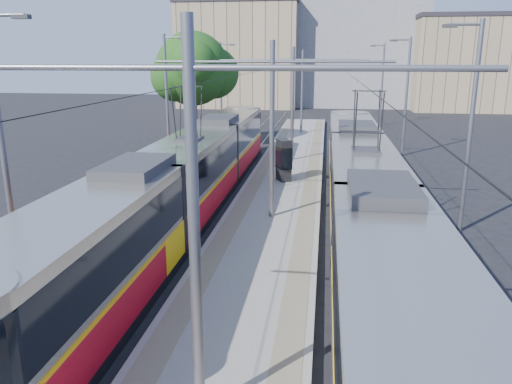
# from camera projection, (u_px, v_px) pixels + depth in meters

# --- Properties ---
(ground) EXTENTS (160.00, 160.00, 0.00)m
(ground) POSITION_uv_depth(u_px,v_px,m) (238.00, 319.00, 13.11)
(ground) COLOR black
(ground) RESTS_ON ground
(platform) EXTENTS (4.00, 50.00, 0.30)m
(platform) POSITION_uv_depth(u_px,v_px,m) (288.00, 172.00, 29.33)
(platform) COLOR gray
(platform) RESTS_ON ground
(tactile_strip_left) EXTENTS (0.70, 50.00, 0.01)m
(tactile_strip_left) POSITION_uv_depth(u_px,v_px,m) (263.00, 169.00, 29.48)
(tactile_strip_left) COLOR gray
(tactile_strip_left) RESTS_ON platform
(tactile_strip_right) EXTENTS (0.70, 50.00, 0.01)m
(tactile_strip_right) POSITION_uv_depth(u_px,v_px,m) (313.00, 170.00, 29.09)
(tactile_strip_right) COLOR gray
(tactile_strip_right) RESTS_ON platform
(rails) EXTENTS (8.71, 70.00, 0.03)m
(rails) POSITION_uv_depth(u_px,v_px,m) (288.00, 174.00, 29.36)
(rails) COLOR gray
(rails) RESTS_ON ground
(track_arrow) EXTENTS (1.20, 5.00, 0.01)m
(track_arrow) POSITION_uv_depth(u_px,v_px,m) (49.00, 377.00, 10.72)
(track_arrow) COLOR silver
(track_arrow) RESTS_ON ground
(tram_left) EXTENTS (2.43, 30.35, 5.50)m
(tram_left) POSITION_uv_depth(u_px,v_px,m) (190.00, 177.00, 21.42)
(tram_left) COLOR black
(tram_left) RESTS_ON ground
(tram_right) EXTENTS (2.43, 29.50, 5.50)m
(tram_right) POSITION_uv_depth(u_px,v_px,m) (363.00, 190.00, 18.71)
(tram_right) COLOR black
(tram_right) RESTS_ON ground
(catenary) EXTENTS (9.20, 70.00, 7.00)m
(catenary) POSITION_uv_depth(u_px,v_px,m) (285.00, 101.00, 25.47)
(catenary) COLOR slate
(catenary) RESTS_ON platform
(street_lamps) EXTENTS (15.18, 38.22, 8.00)m
(street_lamps) POSITION_uv_depth(u_px,v_px,m) (294.00, 97.00, 32.10)
(street_lamps) COLOR slate
(street_lamps) RESTS_ON ground
(shelter) EXTENTS (0.96, 1.16, 2.20)m
(shelter) POSITION_uv_depth(u_px,v_px,m) (284.00, 159.00, 26.40)
(shelter) COLOR black
(shelter) RESTS_ON platform
(tree) EXTENTS (5.88, 5.44, 8.54)m
(tree) POSITION_uv_depth(u_px,v_px,m) (198.00, 70.00, 36.33)
(tree) COLOR #382314
(tree) RESTS_ON ground
(building_left) EXTENTS (16.32, 12.24, 14.03)m
(building_left) POSITION_uv_depth(u_px,v_px,m) (241.00, 55.00, 69.99)
(building_left) COLOR tan
(building_left) RESTS_ON ground
(building_centre) EXTENTS (18.36, 14.28, 17.47)m
(building_centre) POSITION_uv_depth(u_px,v_px,m) (356.00, 43.00, 71.23)
(building_centre) COLOR gray
(building_centre) RESTS_ON ground
(building_right) EXTENTS (14.28, 10.20, 11.88)m
(building_right) POSITION_uv_depth(u_px,v_px,m) (468.00, 63.00, 64.35)
(building_right) COLOR tan
(building_right) RESTS_ON ground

